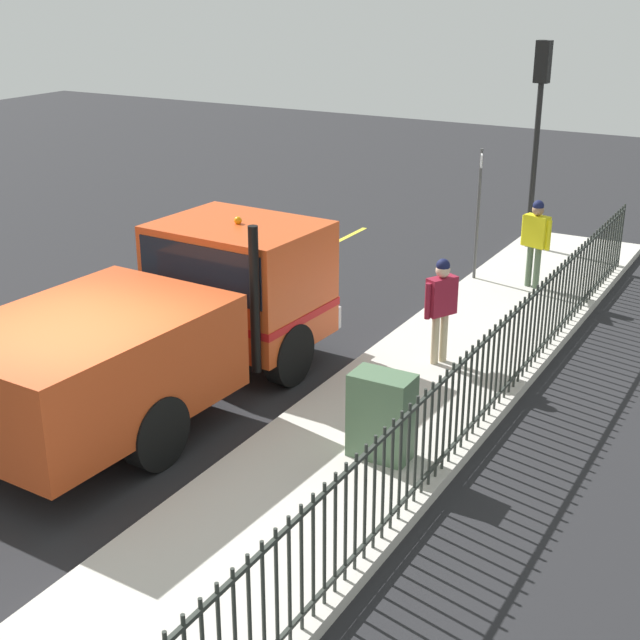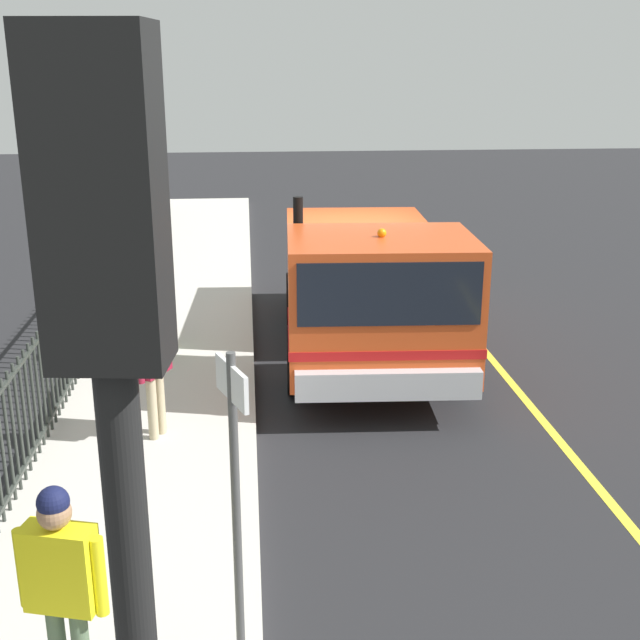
% 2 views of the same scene
% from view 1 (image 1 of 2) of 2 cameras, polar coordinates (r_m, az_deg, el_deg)
% --- Properties ---
extents(ground_plane, '(56.91, 56.91, 0.00)m').
position_cam_1_polar(ground_plane, '(12.15, -14.30, -8.15)').
color(ground_plane, '#232326').
rests_on(ground_plane, ground).
extents(sidewalk_slab, '(2.59, 25.87, 0.15)m').
position_cam_1_polar(sidewalk_slab, '(10.47, -2.01, -12.04)').
color(sidewalk_slab, beige).
rests_on(sidewalk_slab, ground).
extents(work_truck, '(2.70, 6.21, 2.62)m').
position_cam_1_polar(work_truck, '(12.94, -9.12, 0.25)').
color(work_truck, '#D84C1E').
rests_on(work_truck, ground).
extents(worker_standing, '(0.40, 0.56, 1.67)m').
position_cam_1_polar(worker_standing, '(13.79, 7.64, 1.26)').
color(worker_standing, maroon).
rests_on(worker_standing, sidewalk_slab).
extents(pedestrian_distant, '(0.61, 0.33, 1.70)m').
position_cam_1_polar(pedestrian_distant, '(17.60, 13.42, 5.26)').
color(pedestrian_distant, yellow).
rests_on(pedestrian_distant, sidewalk_slab).
extents(iron_fence, '(0.04, 22.02, 1.32)m').
position_cam_1_polar(iron_fence, '(9.60, 4.00, -10.19)').
color(iron_fence, '#2D332D').
rests_on(iron_fence, sidewalk_slab).
extents(traffic_light_near, '(0.32, 0.24, 4.36)m').
position_cam_1_polar(traffic_light_near, '(19.97, 13.63, 13.05)').
color(traffic_light_near, black).
rests_on(traffic_light_near, sidewalk_slab).
extents(utility_cabinet, '(0.77, 0.47, 1.10)m').
position_cam_1_polar(utility_cabinet, '(11.21, 3.90, -6.02)').
color(utility_cabinet, '#4C6B4C').
rests_on(utility_cabinet, sidewalk_slab).
extents(street_sign, '(0.21, 0.48, 2.55)m').
position_cam_1_polar(street_sign, '(17.78, 9.95, 7.47)').
color(street_sign, '#4C4C4C').
rests_on(street_sign, sidewalk_slab).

